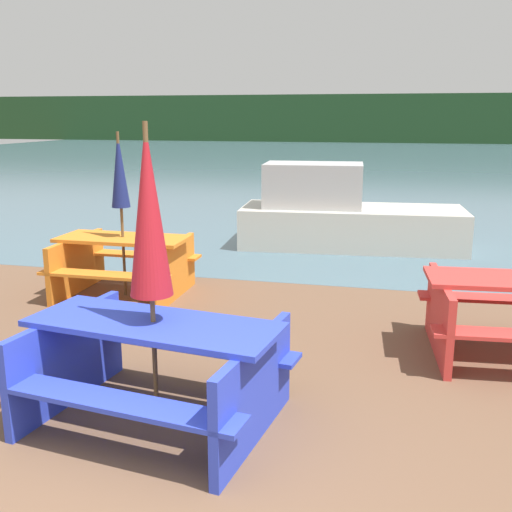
% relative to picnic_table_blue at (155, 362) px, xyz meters
% --- Properties ---
extents(water, '(60.00, 50.00, 0.00)m').
position_rel_picnic_table_blue_xyz_m(water, '(0.43, 29.00, -0.48)').
color(water, slate).
rests_on(water, ground_plane).
extents(far_treeline, '(80.00, 1.60, 4.00)m').
position_rel_picnic_table_blue_xyz_m(far_treeline, '(0.43, 49.00, 1.52)').
color(far_treeline, '#1E3D1E').
rests_on(far_treeline, water).
extents(picnic_table_blue, '(2.06, 1.62, 0.79)m').
position_rel_picnic_table_blue_xyz_m(picnic_table_blue, '(0.00, 0.00, 0.00)').
color(picnic_table_blue, blue).
rests_on(picnic_table_blue, ground_plane).
extents(picnic_table_orange, '(1.65, 1.39, 0.77)m').
position_rel_picnic_table_blue_xyz_m(picnic_table_orange, '(-1.68, 2.97, -0.02)').
color(picnic_table_orange, orange).
rests_on(picnic_table_orange, ground_plane).
extents(umbrella_crimson, '(0.31, 0.31, 2.24)m').
position_rel_picnic_table_blue_xyz_m(umbrella_crimson, '(0.00, 0.00, 1.13)').
color(umbrella_crimson, brown).
rests_on(umbrella_crimson, ground_plane).
extents(umbrella_navy, '(0.23, 0.23, 2.09)m').
position_rel_picnic_table_blue_xyz_m(umbrella_navy, '(-1.68, 2.97, 1.11)').
color(umbrella_navy, brown).
rests_on(umbrella_navy, ground_plane).
extents(boat, '(3.95, 1.74, 1.46)m').
position_rel_picnic_table_blue_xyz_m(boat, '(0.76, 6.62, 0.06)').
color(boat, beige).
rests_on(boat, water).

